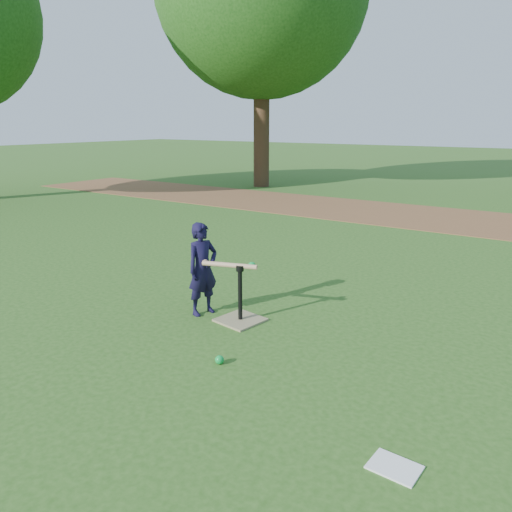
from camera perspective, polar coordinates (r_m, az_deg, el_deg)
The scene contains 7 objects.
ground at distance 5.09m, azimuth -4.66°, elevation -8.73°, with size 80.00×80.00×0.00m, color #285116.
dirt_strip at distance 11.69m, azimuth 18.85°, elevation 4.24°, with size 24.00×3.00×0.01m, color brown.
child at distance 5.43m, azimuth -6.11°, elevation -1.49°, with size 0.37×0.24×1.02m, color black.
wiffle_ball_ground at distance 4.47m, azimuth -4.19°, elevation -11.74°, with size 0.08×0.08×0.08m, color #0D9938.
clipboard at distance 3.43m, azimuth 15.55°, elevation -22.23°, with size 0.30×0.23×0.01m, color white.
batting_tee at distance 5.32m, azimuth -1.81°, elevation -6.33°, with size 0.50×0.50×0.61m.
swing_action at distance 5.22m, azimuth -2.83°, elevation -1.02°, with size 0.63×0.26×0.08m.
Camera 1 is at (2.92, -3.63, 2.06)m, focal length 35.00 mm.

